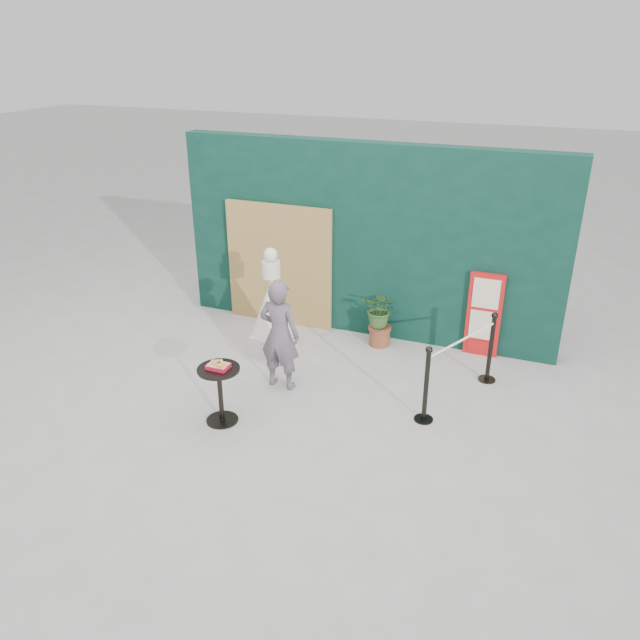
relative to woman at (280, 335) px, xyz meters
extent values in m
plane|color=#ADAAA5|center=(0.51, -1.02, -0.77)|extent=(60.00, 60.00, 0.00)
cube|color=black|center=(0.51, 2.13, 0.73)|extent=(6.00, 0.30, 3.00)
cube|color=tan|center=(-0.89, 1.92, 0.23)|extent=(1.80, 0.08, 2.00)
imported|color=#60525B|center=(0.00, 0.00, 0.00)|extent=(0.57, 0.39, 1.55)
cube|color=red|center=(2.41, 1.94, -0.12)|extent=(0.50, 0.06, 1.30)
cube|color=beige|center=(2.41, 1.90, 0.23)|extent=(0.38, 0.02, 0.45)
cube|color=beige|center=(2.41, 1.90, -0.27)|extent=(0.38, 0.02, 0.45)
cube|color=red|center=(2.41, 1.90, -0.62)|extent=(0.38, 0.02, 0.18)
cube|color=silver|center=(-0.52, 0.88, -0.62)|extent=(0.55, 0.55, 0.30)
cone|color=white|center=(-0.52, 0.88, -0.02)|extent=(0.64, 0.64, 0.91)
cylinder|color=silver|center=(-0.52, 0.88, 0.55)|extent=(0.26, 0.26, 0.24)
sphere|color=white|center=(-0.52, 0.88, 0.78)|extent=(0.20, 0.20, 0.20)
cylinder|color=black|center=(-0.32, -1.06, -0.76)|extent=(0.40, 0.40, 0.02)
cylinder|color=black|center=(-0.32, -1.06, -0.41)|extent=(0.06, 0.06, 0.72)
cylinder|color=black|center=(-0.32, -1.06, -0.04)|extent=(0.52, 0.52, 0.03)
cube|color=red|center=(-0.32, -1.06, 0.00)|extent=(0.26, 0.19, 0.05)
cube|color=red|center=(-0.32, -1.06, 0.03)|extent=(0.24, 0.17, 0.00)
cube|color=#DA964F|center=(-0.36, -1.05, 0.04)|extent=(0.15, 0.14, 0.02)
cube|color=gold|center=(-0.27, -1.08, 0.04)|extent=(0.13, 0.13, 0.02)
cone|color=yellow|center=(-0.30, -1.01, 0.06)|extent=(0.06, 0.06, 0.06)
cylinder|color=brown|center=(0.90, 1.69, -0.64)|extent=(0.32, 0.32, 0.27)
cylinder|color=brown|center=(0.90, 1.69, -0.49)|extent=(0.36, 0.36, 0.04)
imported|color=#2E5123|center=(0.90, 1.69, -0.17)|extent=(0.53, 0.46, 0.59)
cylinder|color=black|center=(2.02, -0.12, -0.76)|extent=(0.24, 0.24, 0.02)
cylinder|color=black|center=(2.02, -0.12, -0.29)|extent=(0.06, 0.06, 0.96)
sphere|color=black|center=(2.02, -0.12, 0.22)|extent=(0.09, 0.09, 0.09)
cylinder|color=black|center=(2.62, 1.18, -0.76)|extent=(0.24, 0.24, 0.02)
cylinder|color=black|center=(2.62, 1.18, -0.29)|extent=(0.06, 0.06, 0.96)
sphere|color=black|center=(2.62, 1.18, 0.22)|extent=(0.09, 0.09, 0.09)
cylinder|color=silver|center=(2.32, 0.53, 0.11)|extent=(0.63, 1.31, 0.03)
camera|label=1|loc=(3.23, -6.72, 3.64)|focal=35.00mm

